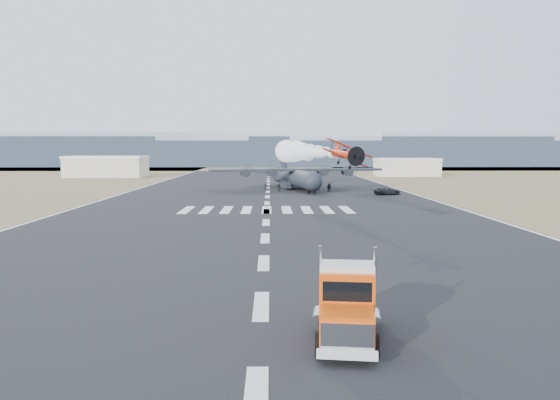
{
  "coord_description": "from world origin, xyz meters",
  "views": [
    {
      "loc": [
        0.54,
        -31.19,
        9.18
      ],
      "look_at": [
        1.52,
        23.35,
        4.0
      ],
      "focal_mm": 35.0,
      "sensor_mm": 36.0,
      "label": 1
    }
  ],
  "objects_px": {
    "crew_c": "(266,187)",
    "crew_f": "(316,186)",
    "transport_aircraft": "(295,176)",
    "crew_b": "(318,186)",
    "hangar_left": "(107,166)",
    "support_vehicle": "(387,191)",
    "crew_e": "(315,189)",
    "aerobatic_biplane": "(345,154)",
    "hangar_right": "(406,167)",
    "crew_h": "(279,188)",
    "crew_a": "(330,186)",
    "crew_d": "(328,188)",
    "semi_truck": "(347,301)",
    "crew_g": "(265,188)"
  },
  "relations": [
    {
      "from": "hangar_left",
      "to": "aerobatic_biplane",
      "type": "bearing_deg",
      "value": -62.95
    },
    {
      "from": "hangar_left",
      "to": "crew_f",
      "type": "xyz_separation_m",
      "value": [
        62.57,
        -56.56,
        -2.49
      ]
    },
    {
      "from": "semi_truck",
      "to": "support_vehicle",
      "type": "xyz_separation_m",
      "value": [
        19.52,
        81.71,
        -1.1
      ]
    },
    {
      "from": "crew_e",
      "to": "crew_f",
      "type": "height_order",
      "value": "crew_f"
    },
    {
      "from": "hangar_left",
      "to": "hangar_right",
      "type": "relative_size",
      "value": 1.2
    },
    {
      "from": "hangar_right",
      "to": "support_vehicle",
      "type": "height_order",
      "value": "hangar_right"
    },
    {
      "from": "hangar_right",
      "to": "crew_c",
      "type": "distance_m",
      "value": 78.46
    },
    {
      "from": "crew_g",
      "to": "crew_a",
      "type": "bearing_deg",
      "value": -87.5
    },
    {
      "from": "hangar_right",
      "to": "aerobatic_biplane",
      "type": "bearing_deg",
      "value": -106.91
    },
    {
      "from": "crew_b",
      "to": "crew_d",
      "type": "bearing_deg",
      "value": 118.58
    },
    {
      "from": "hangar_right",
      "to": "support_vehicle",
      "type": "xyz_separation_m",
      "value": [
        -22.24,
        -73.74,
        -2.29
      ]
    },
    {
      "from": "crew_b",
      "to": "crew_f",
      "type": "xyz_separation_m",
      "value": [
        -0.36,
        0.29,
        -0.02
      ]
    },
    {
      "from": "crew_a",
      "to": "crew_c",
      "type": "distance_m",
      "value": 14.16
    },
    {
      "from": "crew_e",
      "to": "hangar_right",
      "type": "bearing_deg",
      "value": -172.32
    },
    {
      "from": "crew_a",
      "to": "hangar_left",
      "type": "bearing_deg",
      "value": -23.31
    },
    {
      "from": "aerobatic_biplane",
      "to": "crew_f",
      "type": "relative_size",
      "value": 2.97
    },
    {
      "from": "support_vehicle",
      "to": "crew_e",
      "type": "relative_size",
      "value": 3.29
    },
    {
      "from": "crew_f",
      "to": "crew_h",
      "type": "distance_m",
      "value": 9.04
    },
    {
      "from": "aerobatic_biplane",
      "to": "crew_b",
      "type": "height_order",
      "value": "aerobatic_biplane"
    },
    {
      "from": "crew_b",
      "to": "crew_c",
      "type": "height_order",
      "value": "crew_b"
    },
    {
      "from": "crew_a",
      "to": "crew_h",
      "type": "bearing_deg",
      "value": 34.48
    },
    {
      "from": "hangar_right",
      "to": "crew_d",
      "type": "height_order",
      "value": "hangar_right"
    },
    {
      "from": "hangar_right",
      "to": "crew_f",
      "type": "xyz_separation_m",
      "value": [
        -35.43,
        -61.56,
        -2.09
      ]
    },
    {
      "from": "crew_e",
      "to": "aerobatic_biplane",
      "type": "bearing_deg",
      "value": 34.2
    },
    {
      "from": "semi_truck",
      "to": "crew_e",
      "type": "xyz_separation_m",
      "value": [
        5.51,
        86.83,
        -1.03
      ]
    },
    {
      "from": "support_vehicle",
      "to": "crew_f",
      "type": "height_order",
      "value": "crew_f"
    },
    {
      "from": "hangar_left",
      "to": "crew_e",
      "type": "xyz_separation_m",
      "value": [
        61.75,
        -63.62,
        -2.62
      ]
    },
    {
      "from": "crew_c",
      "to": "crew_h",
      "type": "height_order",
      "value": "crew_h"
    },
    {
      "from": "hangar_right",
      "to": "crew_f",
      "type": "relative_size",
      "value": 11.14
    },
    {
      "from": "transport_aircraft",
      "to": "crew_d",
      "type": "distance_m",
      "value": 10.56
    },
    {
      "from": "aerobatic_biplane",
      "to": "hangar_right",
      "type": "bearing_deg",
      "value": 62.33
    },
    {
      "from": "aerobatic_biplane",
      "to": "crew_g",
      "type": "bearing_deg",
      "value": 88.12
    },
    {
      "from": "transport_aircraft",
      "to": "crew_e",
      "type": "xyz_separation_m",
      "value": [
        3.64,
        -10.59,
        -2.13
      ]
    },
    {
      "from": "hangar_right",
      "to": "crew_h",
      "type": "distance_m",
      "value": 78.59
    },
    {
      "from": "crew_a",
      "to": "support_vehicle",
      "type": "bearing_deg",
      "value": 147.99
    },
    {
      "from": "support_vehicle",
      "to": "crew_b",
      "type": "relative_size",
      "value": 2.76
    },
    {
      "from": "semi_truck",
      "to": "crew_e",
      "type": "relative_size",
      "value": 5.34
    },
    {
      "from": "aerobatic_biplane",
      "to": "transport_aircraft",
      "type": "height_order",
      "value": "transport_aircraft"
    },
    {
      "from": "transport_aircraft",
      "to": "crew_b",
      "type": "xyz_separation_m",
      "value": [
        4.82,
        -3.82,
        -1.98
      ]
    },
    {
      "from": "semi_truck",
      "to": "crew_g",
      "type": "xyz_separation_m",
      "value": [
        -4.75,
        89.53,
        -0.99
      ]
    },
    {
      "from": "crew_a",
      "to": "aerobatic_biplane",
      "type": "bearing_deg",
      "value": 102.78
    },
    {
      "from": "hangar_left",
      "to": "crew_b",
      "type": "bearing_deg",
      "value": -42.1
    },
    {
      "from": "crew_b",
      "to": "aerobatic_biplane",
      "type": "bearing_deg",
      "value": 89.82
    },
    {
      "from": "aerobatic_biplane",
      "to": "crew_d",
      "type": "xyz_separation_m",
      "value": [
        4.44,
        57.6,
        -7.74
      ]
    },
    {
      "from": "support_vehicle",
      "to": "crew_c",
      "type": "xyz_separation_m",
      "value": [
        -24.2,
        10.54,
        0.1
      ]
    },
    {
      "from": "crew_a",
      "to": "crew_b",
      "type": "xyz_separation_m",
      "value": [
        -2.73,
        0.02,
        0.11
      ]
    },
    {
      "from": "crew_e",
      "to": "crew_h",
      "type": "distance_m",
      "value": 8.12
    },
    {
      "from": "aerobatic_biplane",
      "to": "crew_b",
      "type": "bearing_deg",
      "value": 76.96
    },
    {
      "from": "crew_c",
      "to": "crew_f",
      "type": "distance_m",
      "value": 11.13
    },
    {
      "from": "crew_b",
      "to": "crew_f",
      "type": "distance_m",
      "value": 0.46
    }
  ]
}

